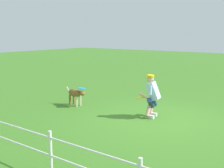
% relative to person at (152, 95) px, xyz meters
% --- Properties ---
extents(ground_plane, '(60.00, 60.00, 0.00)m').
position_rel_person_xyz_m(ground_plane, '(-0.29, 0.17, -0.70)').
color(ground_plane, '#407B26').
extents(person, '(0.56, 0.66, 1.29)m').
position_rel_person_xyz_m(person, '(0.00, 0.00, 0.00)').
color(person, silver).
rests_on(person, ground_plane).
extents(dog, '(1.04, 0.37, 0.61)m').
position_rel_person_xyz_m(dog, '(2.83, 0.34, -0.27)').
color(dog, brown).
rests_on(dog, ground_plane).
extents(frisbee_flying, '(0.36, 0.36, 0.04)m').
position_rel_person_xyz_m(frisbee_flying, '(2.51, 0.37, -0.04)').
color(frisbee_flying, '#1D91E5').
extents(frisbee_held, '(0.31, 0.31, 0.08)m').
position_rel_person_xyz_m(frisbee_held, '(0.26, 0.29, -0.09)').
color(frisbee_held, yellow).
rests_on(frisbee_held, person).
extents(fence, '(14.81, 0.06, 0.84)m').
position_rel_person_xyz_m(fence, '(-0.29, 4.28, -0.20)').
color(fence, white).
rests_on(fence, ground_plane).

